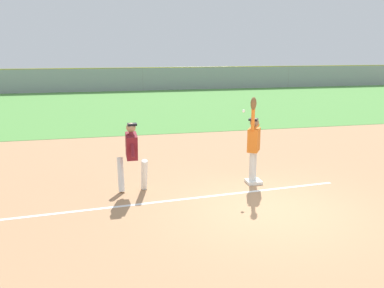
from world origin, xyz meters
name	(u,v)px	position (x,y,z in m)	size (l,w,h in m)	color
ground_plane	(269,209)	(0.00, 0.00, 0.00)	(79.52, 79.52, 0.00)	tan
outfield_grass	(158,105)	(0.00, 17.15, 0.01)	(51.77, 17.52, 0.01)	#549342
chalk_foul_line	(98,209)	(-3.68, 0.86, 0.00)	(12.00, 0.10, 0.01)	white
first_base	(254,182)	(0.32, 1.76, 0.04)	(0.38, 0.38, 0.08)	white
fielder	(254,141)	(0.30, 1.81, 1.12)	(0.57, 0.82, 2.28)	silver
runner	(132,152)	(-2.82, 1.85, 1.00)	(0.72, 0.84, 1.72)	white
baseball	(244,111)	(-0.04, 1.71, 1.93)	(0.07, 0.07, 0.07)	white
outfield_fence	(143,79)	(0.00, 25.91, 0.95)	(51.85, 0.08, 1.90)	#93999E
parked_car_red	(55,81)	(-7.26, 29.36, 0.67)	(4.57, 2.46, 1.25)	#B21E1E
parked_car_tan	(110,80)	(-2.53, 29.45, 0.67)	(4.42, 2.15, 1.25)	tan
parked_car_white	(166,79)	(2.48, 29.28, 0.67)	(4.45, 2.21, 1.25)	white
parked_car_black	(214,78)	(7.10, 29.51, 0.67)	(4.54, 2.41, 1.25)	black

